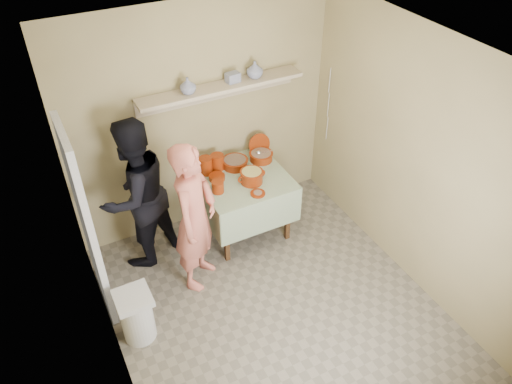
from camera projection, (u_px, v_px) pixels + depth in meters
ground at (277, 312)px, 4.97m from camera, size 3.50×3.50×0.00m
tile_panel at (87, 226)px, 4.49m from camera, size 0.06×0.70×2.00m
plate_stack_a at (206, 166)px, 5.48m from camera, size 0.15×0.15×0.20m
plate_stack_b at (217, 162)px, 5.56m from camera, size 0.15×0.15×0.18m
bowl_stack at (218, 187)px, 5.24m from camera, size 0.13×0.13×0.13m
empty_bowl at (217, 177)px, 5.44m from camera, size 0.18×0.18×0.05m
propped_lid at (259, 145)px, 5.78m from camera, size 0.27×0.09×0.26m
vase_right at (255, 70)px, 5.21m from camera, size 0.23×0.23×0.18m
vase_left at (188, 86)px, 4.93m from camera, size 0.18×0.18×0.17m
ceramic_box at (233, 78)px, 5.15m from camera, size 0.15×0.12×0.10m
person_cook at (195, 218)px, 4.84m from camera, size 0.70×0.71×1.66m
person_helper at (136, 195)px, 5.09m from camera, size 1.03×0.94×1.70m
room_shell at (282, 183)px, 3.98m from camera, size 3.04×3.54×2.62m
serving_table at (242, 185)px, 5.56m from camera, size 0.97×0.97×0.76m
cazuela_meat_a at (235, 162)px, 5.60m from camera, size 0.30×0.30×0.10m
cazuela_meat_b at (261, 156)px, 5.71m from camera, size 0.28×0.28×0.10m
ladle at (259, 153)px, 5.67m from camera, size 0.08×0.26×0.19m
cazuela_rice at (252, 176)px, 5.36m from camera, size 0.33×0.25×0.14m
front_plate at (258, 193)px, 5.24m from camera, size 0.16×0.16×0.03m
wall_shelf at (220, 88)px, 5.17m from camera, size 1.80×0.25×0.21m
trash_bin at (137, 316)px, 4.59m from camera, size 0.32×0.32×0.56m
electrical_cord at (328, 105)px, 5.77m from camera, size 0.01×0.05×0.90m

